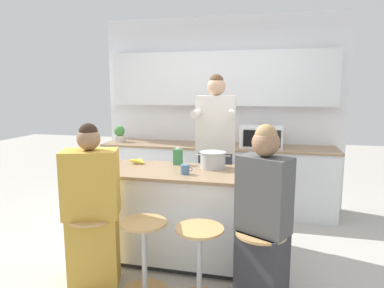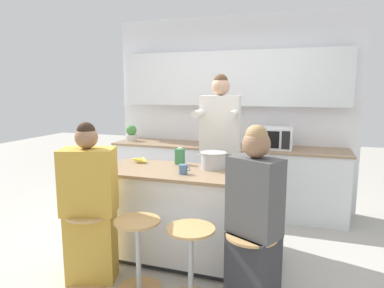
% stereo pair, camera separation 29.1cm
% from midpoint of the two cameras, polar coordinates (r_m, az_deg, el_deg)
% --- Properties ---
extents(ground_plane, '(16.00, 16.00, 0.00)m').
position_cam_midpoint_polar(ground_plane, '(3.60, -2.72, -18.64)').
color(ground_plane, '#B2ADA3').
extents(wall_back, '(3.46, 0.22, 2.70)m').
position_cam_midpoint_polar(wall_back, '(4.97, 3.02, 7.53)').
color(wall_back, white).
rests_on(wall_back, ground_plane).
extents(back_counter, '(3.21, 0.63, 0.91)m').
position_cam_midpoint_polar(back_counter, '(4.83, 2.27, -5.54)').
color(back_counter, silver).
rests_on(back_counter, ground_plane).
extents(kitchen_island, '(1.75, 0.72, 0.90)m').
position_cam_midpoint_polar(kitchen_island, '(3.42, -2.78, -11.83)').
color(kitchen_island, black).
rests_on(kitchen_island, ground_plane).
extents(bar_stool_leftmost, '(0.38, 0.38, 0.62)m').
position_cam_midpoint_polar(bar_stool_leftmost, '(3.18, -18.91, -16.16)').
color(bar_stool_leftmost, tan).
rests_on(bar_stool_leftmost, ground_plane).
extents(bar_stool_center_left, '(0.38, 0.38, 0.62)m').
position_cam_midpoint_polar(bar_stool_center_left, '(2.98, -10.88, -17.60)').
color(bar_stool_center_left, tan).
rests_on(bar_stool_center_left, ground_plane).
extents(bar_stool_center_right, '(0.38, 0.38, 0.62)m').
position_cam_midpoint_polar(bar_stool_center_right, '(2.83, -1.87, -19.00)').
color(bar_stool_center_right, tan).
rests_on(bar_stool_center_right, ground_plane).
extents(bar_stool_rightmost, '(0.38, 0.38, 0.62)m').
position_cam_midpoint_polar(bar_stool_rightmost, '(2.78, 8.15, -19.67)').
color(bar_stool_rightmost, tan).
rests_on(bar_stool_rightmost, ground_plane).
extents(person_cooking, '(0.47, 0.60, 1.84)m').
position_cam_midpoint_polar(person_cooking, '(3.85, 1.79, -2.28)').
color(person_cooking, '#383842').
rests_on(person_cooking, ground_plane).
extents(person_wrapped_blanket, '(0.51, 0.42, 1.41)m').
position_cam_midpoint_polar(person_wrapped_blanket, '(3.09, -18.98, -10.56)').
color(person_wrapped_blanket, gold).
rests_on(person_wrapped_blanket, ground_plane).
extents(person_seated_near, '(0.44, 0.39, 1.43)m').
position_cam_midpoint_polar(person_seated_near, '(2.65, 8.60, -13.46)').
color(person_seated_near, '#333338').
rests_on(person_seated_near, ground_plane).
extents(cooking_pot, '(0.35, 0.26, 0.16)m').
position_cam_midpoint_polar(cooking_pot, '(3.38, 1.04, -2.69)').
color(cooking_pot, '#B7BABC').
rests_on(cooking_pot, kitchen_island).
extents(fruit_bowl, '(0.17, 0.17, 0.06)m').
position_cam_midpoint_polar(fruit_bowl, '(3.18, 9.91, -4.56)').
color(fruit_bowl, silver).
rests_on(fruit_bowl, kitchen_island).
extents(mixing_bowl_steel, '(0.22, 0.22, 0.06)m').
position_cam_midpoint_polar(mixing_bowl_steel, '(3.38, 7.73, -3.66)').
color(mixing_bowl_steel, '#B7BABC').
rests_on(mixing_bowl_steel, kitchen_island).
extents(coffee_cup_near, '(0.11, 0.08, 0.09)m').
position_cam_midpoint_polar(coffee_cup_near, '(3.15, -3.83, -4.28)').
color(coffee_cup_near, '#4C7099').
rests_on(coffee_cup_near, kitchen_island).
extents(banana_bunch, '(0.19, 0.14, 0.06)m').
position_cam_midpoint_polar(banana_bunch, '(3.66, -11.36, -2.82)').
color(banana_bunch, yellow).
rests_on(banana_bunch, kitchen_island).
extents(juice_carton, '(0.08, 0.08, 0.18)m').
position_cam_midpoint_polar(juice_carton, '(3.56, -4.71, -2.12)').
color(juice_carton, '#38844C').
rests_on(juice_carton, kitchen_island).
extents(microwave, '(0.56, 0.35, 0.28)m').
position_cam_midpoint_polar(microwave, '(4.59, 9.69, 1.18)').
color(microwave, white).
rests_on(microwave, back_counter).
extents(potted_plant, '(0.16, 0.16, 0.23)m').
position_cam_midpoint_polar(potted_plant, '(5.19, -13.57, 1.67)').
color(potted_plant, beige).
rests_on(potted_plant, back_counter).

